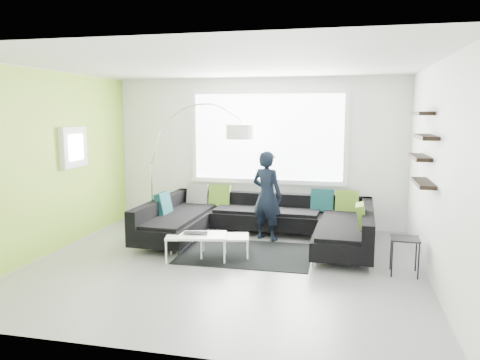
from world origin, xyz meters
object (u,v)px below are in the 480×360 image
Objects in this scene: side_table at (404,256)px; person at (267,196)px; laptop at (195,234)px; coffee_table at (211,245)px; sectional_sofa at (258,223)px; arc_lamp at (151,164)px.

person reaches higher than side_table.
person is 3.86× the size of laptop.
laptop is at bearing -158.71° from coffee_table.
person is (0.09, 0.28, 0.41)m from sectional_sofa.
side_table is (2.19, -1.03, -0.10)m from sectional_sofa.
laptop is at bearing -124.22° from sectional_sofa.
arc_lamp is (-1.75, 1.87, 0.98)m from coffee_table.
side_table is 0.33× the size of person.
sectional_sofa is at bearing 43.06° from laptop.
coffee_table is at bearing 83.97° from person.
sectional_sofa is 1.28m from laptop.
arc_lamp is 2.53m from person.
arc_lamp is at bearing 120.20° from coffee_table.
sectional_sofa is at bearing 45.57° from coffee_table.
coffee_table is at bearing -32.69° from arc_lamp.
sectional_sofa is at bearing 94.35° from person.
sectional_sofa is 2.44× the size of person.
person is 1.61m from laptop.
coffee_table is 2.75m from arc_lamp.
side_table is (4.49, -2.00, -0.91)m from arc_lamp.
sectional_sofa is 2.63m from arc_lamp.
person is at bearing 147.98° from side_table.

